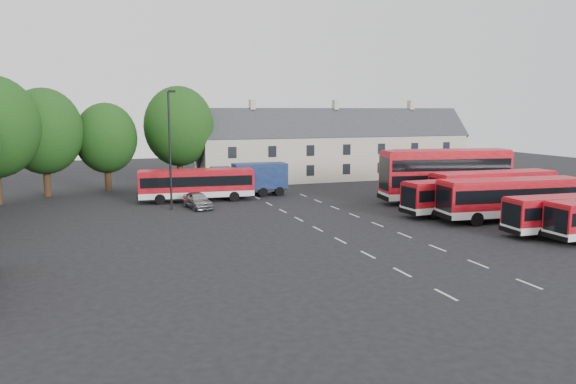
# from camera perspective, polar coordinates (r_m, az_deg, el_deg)

# --- Properties ---
(ground) EXTENTS (140.00, 140.00, 0.00)m
(ground) POSITION_cam_1_polar(r_m,az_deg,el_deg) (40.18, 4.14, -4.33)
(ground) COLOR black
(ground) RESTS_ON ground
(lane_markings) EXTENTS (5.15, 33.80, 0.01)m
(lane_markings) POSITION_cam_1_polar(r_m,az_deg,el_deg) (42.97, 6.13, -3.51)
(lane_markings) COLOR beige
(lane_markings) RESTS_ON ground
(treeline) EXTENTS (29.92, 32.59, 12.01)m
(treeline) POSITION_cam_1_polar(r_m,az_deg,el_deg) (55.49, -24.76, 5.39)
(treeline) COLOR black
(treeline) RESTS_ON ground
(terrace_houses) EXTENTS (35.70, 7.13, 10.06)m
(terrace_houses) POSITION_cam_1_polar(r_m,az_deg,el_deg) (72.47, 4.79, 4.39)
(terrace_houses) COLOR beige
(terrace_houses) RESTS_ON ground
(bus_row_b) EXTENTS (10.05, 2.93, 2.81)m
(bus_row_b) POSITION_cam_1_polar(r_m,az_deg,el_deg) (44.48, 26.80, -1.76)
(bus_row_b) COLOR silver
(bus_row_b) RESTS_ON ground
(bus_row_c) EXTENTS (12.19, 3.97, 3.38)m
(bus_row_c) POSITION_cam_1_polar(r_m,az_deg,el_deg) (48.03, 21.77, -0.36)
(bus_row_c) COLOR silver
(bus_row_c) RESTS_ON ground
(bus_row_d) EXTENTS (10.67, 2.86, 2.99)m
(bus_row_d) POSITION_cam_1_polar(r_m,az_deg,el_deg) (49.51, 17.21, -0.17)
(bus_row_d) COLOR silver
(bus_row_d) RESTS_ON ground
(bus_row_e) EXTENTS (11.88, 2.90, 3.35)m
(bus_row_e) POSITION_cam_1_polar(r_m,az_deg,el_deg) (53.47, 20.15, 0.53)
(bus_row_e) COLOR silver
(bus_row_e) RESTS_ON ground
(bus_dd_south) EXTENTS (12.60, 4.59, 5.05)m
(bus_dd_south) POSITION_cam_1_polar(r_m,az_deg,el_deg) (55.27, 15.71, 1.87)
(bus_dd_south) COLOR silver
(bus_dd_south) RESTS_ON ground
(bus_dd_north) EXTENTS (12.12, 4.65, 4.85)m
(bus_dd_north) POSITION_cam_1_polar(r_m,az_deg,el_deg) (59.35, 16.24, 2.16)
(bus_dd_north) COLOR silver
(bus_dd_north) RESTS_ON ground
(bus_north) EXTENTS (11.16, 3.49, 3.10)m
(bus_north) POSITION_cam_1_polar(r_m,az_deg,el_deg) (55.07, -9.30, 0.99)
(bus_north) COLOR silver
(bus_north) RESTS_ON ground
(box_truck) EXTENTS (7.71, 2.54, 3.35)m
(box_truck) POSITION_cam_1_polar(r_m,az_deg,el_deg) (57.93, -3.83, 1.46)
(box_truck) COLOR black
(box_truck) RESTS_ON ground
(silver_car) EXTENTS (2.41, 4.56, 1.48)m
(silver_car) POSITION_cam_1_polar(r_m,az_deg,el_deg) (51.25, -9.18, -0.82)
(silver_car) COLOR #989A9F
(silver_car) RESTS_ON ground
(lamppost) EXTENTS (0.73, 0.44, 10.48)m
(lamppost) POSITION_cam_1_polar(r_m,az_deg,el_deg) (50.32, -11.89, 4.51)
(lamppost) COLOR black
(lamppost) RESTS_ON ground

